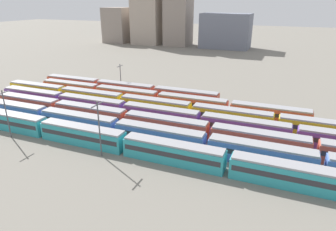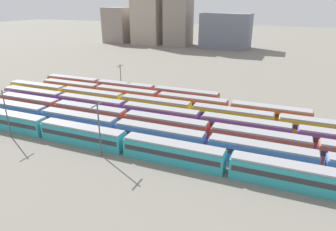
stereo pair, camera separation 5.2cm
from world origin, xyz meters
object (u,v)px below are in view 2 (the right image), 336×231
object	(u,v)px
train_track_6	(125,89)
catenary_pole_1	(121,76)
train_track_1	(207,144)
train_track_2	(166,125)
catenary_pole_2	(99,127)
train_track_3	(201,121)
train_track_5	(158,99)
train_track_0	(125,143)
train_track_4	(155,106)
catenary_pole_0	(6,112)

from	to	relation	value
train_track_6	catenary_pole_1	distance (m)	5.05
train_track_1	train_track_2	world-z (taller)	same
catenary_pole_1	catenary_pole_2	bearing A→B (deg)	-64.38
train_track_3	train_track_5	distance (m)	18.11
catenary_pole_1	catenary_pole_2	distance (m)	40.91
train_track_0	train_track_3	size ratio (longest dim) A/B	0.66
train_track_3	train_track_2	bearing A→B (deg)	-139.22
train_track_3	train_track_4	xyz separation A→B (m)	(-13.18, 5.20, 0.00)
catenary_pole_0	train_track_6	bearing A→B (deg)	78.20
train_track_1	train_track_3	size ratio (longest dim) A/B	1.00
catenary_pole_2	catenary_pole_1	bearing A→B (deg)	115.62
train_track_6	catenary_pole_0	distance (m)	35.28
catenary_pole_1	catenary_pole_0	bearing A→B (deg)	-96.36
train_track_0	train_track_3	world-z (taller)	same
train_track_1	train_track_3	bearing A→B (deg)	112.30
train_track_3	train_track_4	world-z (taller)	same
catenary_pole_0	train_track_4	bearing A→B (deg)	47.85
train_track_6	catenary_pole_2	bearing A→B (deg)	-66.72
train_track_4	catenary_pole_2	size ratio (longest dim) A/B	8.99
train_track_1	train_track_4	size ratio (longest dim) A/B	1.20
train_track_5	train_track_6	distance (m)	13.87
train_track_3	train_track_5	world-z (taller)	same
train_track_0	train_track_2	xyz separation A→B (m)	(3.72, 10.40, 0.00)
train_track_2	catenary_pole_1	size ratio (longest dim) A/B	10.97
train_track_4	train_track_1	bearing A→B (deg)	-41.80
train_track_4	train_track_6	size ratio (longest dim) A/B	1.68
catenary_pole_0	train_track_1	bearing A→B (deg)	12.04
train_track_1	train_track_3	xyz separation A→B (m)	(-4.26, 10.40, 0.00)
train_track_5	catenary_pole_2	world-z (taller)	catenary_pole_2
train_track_0	train_track_2	world-z (taller)	same
train_track_5	train_track_1	bearing A→B (deg)	-47.45
train_track_6	catenary_pole_0	xyz separation A→B (m)	(-7.18, -34.35, 3.67)
catenary_pole_2	catenary_pole_0	bearing A→B (deg)	-179.23
train_track_4	catenary_pole_0	xyz separation A→B (m)	(-21.67, -23.95, 3.67)
train_track_5	catenary_pole_2	size ratio (longest dim) A/B	7.18
train_track_1	train_track_2	bearing A→B (deg)	153.20
train_track_4	train_track_5	bearing A→B (deg)	107.53
catenary_pole_2	train_track_3	bearing A→B (deg)	54.77
train_track_0	catenary_pole_2	world-z (taller)	catenary_pole_2
train_track_4	catenary_pole_2	xyz separation A→B (m)	(0.15, -23.66, 3.85)
train_track_3	train_track_6	size ratio (longest dim) A/B	2.02
train_track_0	catenary_pole_0	size ratio (longest dim) A/B	7.44
train_track_5	catenary_pole_1	xyz separation A→B (m)	(-15.89, 8.02, 2.88)
train_track_2	catenary_pole_2	xyz separation A→B (m)	(-7.00, -13.26, 3.85)
train_track_3	train_track_0	bearing A→B (deg)	-122.00
train_track_0	train_track_5	bearing A→B (deg)	101.05
train_track_5	train_track_4	bearing A→B (deg)	-72.47
train_track_1	train_track_5	distance (m)	28.23
train_track_4	train_track_0	bearing A→B (deg)	-80.62
train_track_4	train_track_6	distance (m)	17.84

